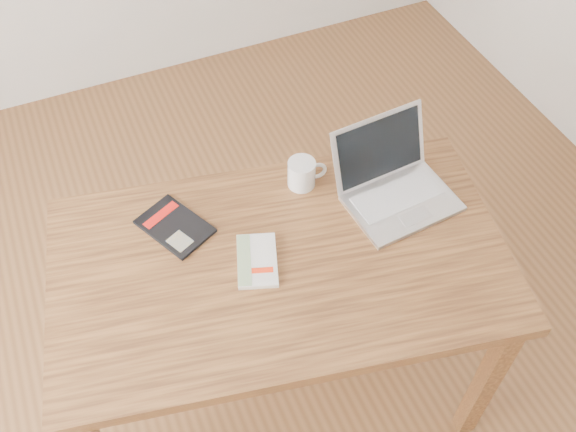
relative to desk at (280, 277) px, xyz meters
name	(u,v)px	position (x,y,z in m)	size (l,w,h in m)	color
room	(162,140)	(-0.26, -0.05, 0.69)	(4.04, 4.04, 2.70)	brown
desk	(280,277)	(0.00, 0.00, 0.00)	(1.40, 0.97, 0.75)	brown
white_guidebook	(257,261)	(-0.06, 0.02, 0.10)	(0.16, 0.21, 0.02)	beige
black_guidebook	(175,226)	(-0.24, 0.23, 0.10)	(0.22, 0.25, 0.01)	black
laptop	(394,183)	(0.41, 0.09, 0.14)	(0.34, 0.32, 0.21)	silver
coffee_mug	(303,173)	(0.18, 0.24, 0.14)	(0.12, 0.09, 0.09)	white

